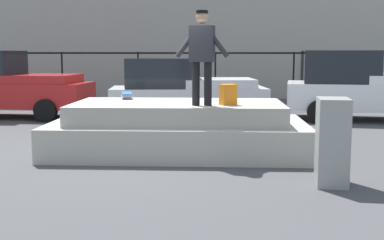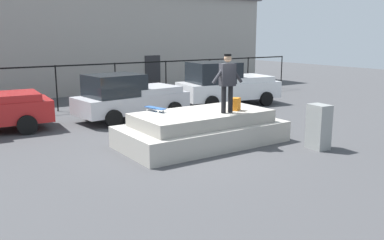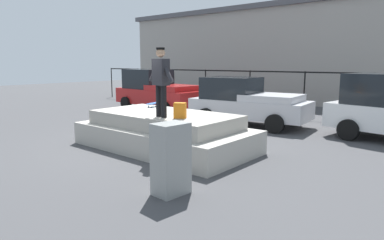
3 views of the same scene
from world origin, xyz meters
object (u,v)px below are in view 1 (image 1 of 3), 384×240
at_px(car_white_pickup_far, 363,86).
at_px(skateboarder, 202,51).
at_px(skateboard, 127,94).
at_px(utility_box, 332,142).
at_px(car_silver_pickup_mid, 183,90).
at_px(backpack, 228,95).
at_px(car_red_pickup_near, 4,85).

bearing_deg(car_white_pickup_far, skateboarder, -128.34).
relative_size(skateboard, car_white_pickup_far, 0.16).
distance_m(car_white_pickup_far, utility_box, 7.75).
bearing_deg(car_white_pickup_far, car_silver_pickup_mid, -174.16).
height_order(backpack, car_silver_pickup_mid, car_silver_pickup_mid).
bearing_deg(car_silver_pickup_mid, car_white_pickup_far, 5.84).
bearing_deg(car_white_pickup_far, skateboard, -144.84).
height_order(car_red_pickup_near, car_silver_pickup_mid, car_red_pickup_near).
bearing_deg(car_red_pickup_near, backpack, -40.20).
height_order(skateboarder, backpack, skateboarder).
bearing_deg(skateboard, utility_box, -40.78).
bearing_deg(utility_box, skateboard, 144.66).
relative_size(backpack, car_silver_pickup_mid, 0.08).
bearing_deg(skateboarder, utility_box, -41.31).
bearing_deg(car_red_pickup_near, skateboard, -44.18).
distance_m(car_red_pickup_near, car_silver_pickup_mid, 5.46).
height_order(skateboard, car_red_pickup_near, car_red_pickup_near).
bearing_deg(utility_box, skateboarder, 144.13).
distance_m(skateboard, backpack, 2.40).
bearing_deg(backpack, skateboard, -57.81).
distance_m(skateboard, car_red_pickup_near, 6.27).
height_order(car_red_pickup_near, utility_box, car_red_pickup_near).
bearing_deg(car_silver_pickup_mid, utility_box, -68.85).
height_order(skateboard, utility_box, utility_box).
distance_m(skateboard, utility_box, 4.73).
height_order(skateboard, car_silver_pickup_mid, car_silver_pickup_mid).
bearing_deg(utility_box, car_red_pickup_near, 142.72).
bearing_deg(skateboard, car_red_pickup_near, 135.82).
xyz_separation_m(skateboarder, skateboard, (-1.61, 1.36, -0.87)).
distance_m(skateboarder, utility_box, 2.92).
distance_m(car_silver_pickup_mid, car_white_pickup_far, 5.15).
bearing_deg(utility_box, car_white_pickup_far, 76.72).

